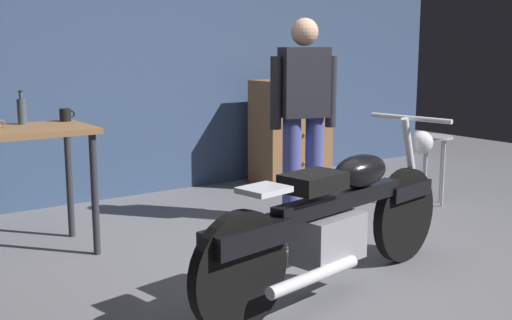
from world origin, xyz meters
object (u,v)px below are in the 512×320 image
(shop_stool, at_px, (434,151))
(mug_black_matte, at_px, (66,115))
(person_standing, at_px, (304,111))
(wooden_dresser, at_px, (291,132))
(bottle, at_px, (22,111))
(motorcycle, at_px, (337,218))

(shop_stool, bearing_deg, mug_black_matte, 164.07)
(mug_black_matte, bearing_deg, person_standing, -20.78)
(wooden_dresser, bearing_deg, bottle, -168.39)
(mug_black_matte, distance_m, bottle, 0.32)
(motorcycle, relative_size, bottle, 9.00)
(mug_black_matte, bearing_deg, wooden_dresser, 12.94)
(motorcycle, height_order, shop_stool, motorcycle)
(bottle, bearing_deg, shop_stool, -14.52)
(person_standing, bearing_deg, wooden_dresser, -107.07)
(mug_black_matte, height_order, bottle, bottle)
(shop_stool, distance_m, mug_black_matte, 3.26)
(bottle, bearing_deg, person_standing, -17.79)
(person_standing, distance_m, wooden_dresser, 1.57)
(mug_black_matte, bearing_deg, bottle, -179.77)
(person_standing, xyz_separation_m, bottle, (-2.05, 0.66, 0.07))
(person_standing, bearing_deg, mug_black_matte, -3.37)
(motorcycle, distance_m, shop_stool, 2.41)
(wooden_dresser, bearing_deg, mug_black_matte, -167.06)
(mug_black_matte, bearing_deg, shop_stool, -15.93)
(shop_stool, bearing_deg, wooden_dresser, 108.89)
(wooden_dresser, height_order, bottle, bottle)
(shop_stool, bearing_deg, person_standing, 170.54)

